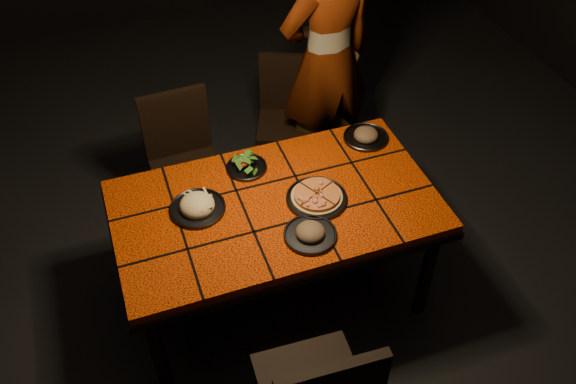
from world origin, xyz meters
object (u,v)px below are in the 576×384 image
object	(u,v)px
chair_far_right	(288,109)
plate_pasta	(197,206)
chair_far_left	(183,154)
diner	(327,60)
dining_table	(276,214)
plate_pizza	(317,197)

from	to	relation	value
chair_far_right	plate_pasta	world-z (taller)	chair_far_right
chair_far_left	plate_pasta	bearing A→B (deg)	-96.75
chair_far_left	chair_far_right	distance (m)	0.80
chair_far_right	plate_pasta	xyz separation A→B (m)	(-0.82, -0.97, 0.29)
chair_far_left	diner	world-z (taller)	diner
dining_table	plate_pasta	size ratio (longest dim) A/B	5.83
diner	plate_pizza	size ratio (longest dim) A/B	5.11
plate_pasta	dining_table	bearing A→B (deg)	-12.69
chair_far_left	diner	xyz separation A→B (m)	(0.97, 0.14, 0.37)
chair_far_left	plate_pizza	size ratio (longest dim) A/B	2.59
plate_pasta	chair_far_right	bearing A→B (deg)	49.99
dining_table	chair_far_right	size ratio (longest dim) A/B	1.93
chair_far_right	plate_pasta	bearing A→B (deg)	-107.41
chair_far_left	plate_pasta	world-z (taller)	chair_far_left
chair_far_right	plate_pizza	world-z (taller)	chair_far_right
chair_far_left	diner	distance (m)	1.05
chair_far_left	plate_pasta	distance (m)	0.77
chair_far_right	plate_pizza	bearing A→B (deg)	-79.65
diner	plate_pasta	size ratio (longest dim) A/B	6.36
dining_table	plate_pasta	world-z (taller)	plate_pasta
chair_far_left	chair_far_right	size ratio (longest dim) A/B	1.07
chair_far_right	plate_pasta	distance (m)	1.30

